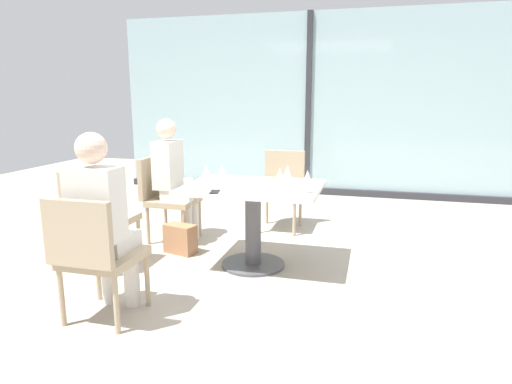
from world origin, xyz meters
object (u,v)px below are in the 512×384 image
object	(u,v)px
chair_far_left	(165,193)
handbag_0	(180,239)
chair_near_window	(282,185)
person_far_left	(174,174)
cell_phone_on_table	(215,192)
wine_glass_0	(280,174)
wine_glass_2	(288,172)
coffee_cup	(189,184)
chair_side_end	(95,211)
person_front_left	(102,217)
wine_glass_1	(222,170)
dining_table_main	(253,207)
chair_front_left	(94,251)
wine_glass_3	(308,177)
wine_glass_4	(206,171)

from	to	relation	value
chair_far_left	handbag_0	xyz separation A→B (m)	(0.32, -0.35, -0.36)
chair_near_window	person_far_left	world-z (taller)	person_far_left
cell_phone_on_table	handbag_0	xyz separation A→B (m)	(-0.54, 0.50, -0.59)
wine_glass_0	wine_glass_2	bearing A→B (deg)	77.60
chair_far_left	coffee_cup	distance (m)	1.04
chair_near_window	cell_phone_on_table	distance (m)	1.64
person_far_left	handbag_0	xyz separation A→B (m)	(0.21, -0.35, -0.56)
wine_glass_2	chair_side_end	bearing A→B (deg)	-168.60
chair_far_left	person_front_left	xyz separation A→B (m)	(0.36, -1.64, 0.20)
chair_side_end	handbag_0	world-z (taller)	chair_side_end
person_far_left	wine_glass_1	xyz separation A→B (m)	(0.72, -0.58, 0.16)
chair_side_end	person_front_left	world-z (taller)	person_front_left
chair_side_end	wine_glass_1	bearing A→B (deg)	12.63
dining_table_main	handbag_0	bearing A→B (deg)	169.47
chair_far_left	handbag_0	distance (m)	0.59
chair_front_left	chair_near_window	xyz separation A→B (m)	(0.72, 2.50, 0.00)
person_far_left	person_front_left	size ratio (longest dim) A/B	1.00
dining_table_main	cell_phone_on_table	world-z (taller)	cell_phone_on_table
chair_front_left	person_far_left	bearing A→B (deg)	98.23
wine_glass_0	cell_phone_on_table	bearing A→B (deg)	-157.19
dining_table_main	person_far_left	distance (m)	1.11
chair_near_window	person_far_left	size ratio (longest dim) A/B	0.69
wine_glass_1	wine_glass_3	xyz separation A→B (m)	(0.75, -0.12, 0.00)
person_far_left	wine_glass_1	world-z (taller)	person_far_left
person_front_left	wine_glass_4	xyz separation A→B (m)	(0.35, 1.01, 0.16)
chair_far_left	chair_front_left	size ratio (longest dim) A/B	1.00
chair_side_end	person_far_left	size ratio (longest dim) A/B	0.69
chair_front_left	wine_glass_0	size ratio (longest dim) A/B	4.70
dining_table_main	wine_glass_4	world-z (taller)	wine_glass_4
chair_far_left	wine_glass_1	distance (m)	1.08
wine_glass_1	cell_phone_on_table	size ratio (longest dim) A/B	1.28
wine_glass_3	wine_glass_1	bearing A→B (deg)	170.78
person_far_left	handbag_0	size ratio (longest dim) A/B	4.20
person_front_left	wine_glass_2	world-z (taller)	person_front_left
handbag_0	person_far_left	bearing A→B (deg)	136.06
person_far_left	wine_glass_0	world-z (taller)	person_far_left
chair_far_left	chair_front_left	xyz separation A→B (m)	(0.36, -1.75, 0.00)
chair_near_window	handbag_0	xyz separation A→B (m)	(-0.76, -1.11, -0.36)
wine_glass_1	handbag_0	distance (m)	0.91
chair_far_left	wine_glass_4	world-z (taller)	wine_glass_4
wine_glass_3	wine_glass_4	world-z (taller)	same
person_front_left	coffee_cup	xyz separation A→B (m)	(0.25, 0.85, 0.08)
chair_near_window	wine_glass_4	world-z (taller)	wine_glass_4
wine_glass_2	handbag_0	world-z (taller)	wine_glass_2
chair_front_left	wine_glass_2	bearing A→B (deg)	50.83
chair_side_end	person_front_left	distance (m)	1.05
wine_glass_4	coffee_cup	world-z (taller)	wine_glass_4
wine_glass_3	handbag_0	distance (m)	1.49
chair_side_end	handbag_0	size ratio (longest dim) A/B	2.90
wine_glass_3	handbag_0	world-z (taller)	wine_glass_3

